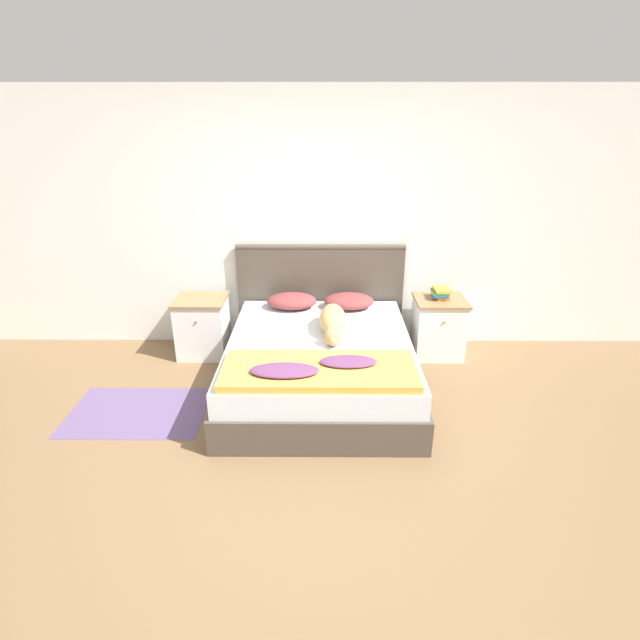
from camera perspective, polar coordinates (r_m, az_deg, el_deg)
ground_plane at (r=3.66m, az=-1.42°, el=-16.54°), size 16.00×16.00×0.00m
wall_back at (r=5.06m, az=-0.86°, el=10.98°), size 9.00×0.06×2.55m
bed at (r=4.42m, az=-0.01°, el=-5.17°), size 1.63×1.92×0.49m
headboard at (r=5.19m, az=0.05°, el=3.07°), size 1.71×0.06×1.08m
nightstand_left at (r=5.18m, az=-13.26°, el=-0.70°), size 0.50×0.46×0.60m
nightstand_right at (r=5.17m, az=13.35°, el=-0.77°), size 0.50×0.46×0.60m
pillow_left at (r=4.97m, az=-3.25°, el=2.19°), size 0.49×0.34×0.15m
pillow_right at (r=4.97m, az=3.32°, el=2.18°), size 0.49×0.34×0.15m
quilt at (r=3.74m, az=-0.25°, el=-5.75°), size 1.45×0.58×0.11m
dog at (r=4.41m, az=1.49°, el=-0.17°), size 0.24×0.77×0.22m
book_stack at (r=5.06m, az=13.65°, el=3.02°), size 0.19×0.21×0.10m
rug at (r=4.49m, az=-20.06°, el=-9.83°), size 1.13×0.76×0.00m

